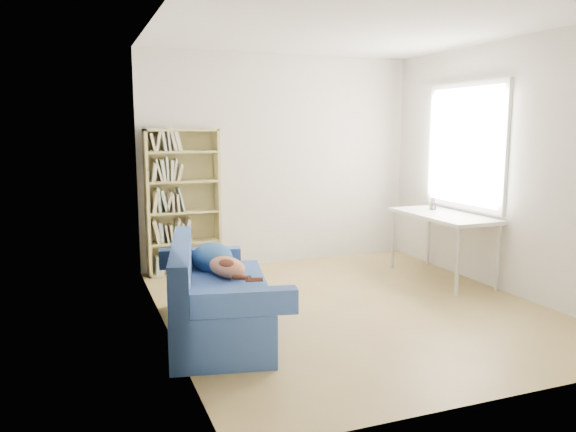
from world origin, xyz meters
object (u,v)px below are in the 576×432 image
at_px(bookshelf, 183,208).
at_px(desk, 443,220).
at_px(pen_cup, 433,205).
at_px(sofa, 215,297).

height_order(bookshelf, desk, bookshelf).
height_order(bookshelf, pen_cup, bookshelf).
distance_m(sofa, bookshelf, 2.11).
bearing_deg(pen_cup, sofa, -159.72).
bearing_deg(sofa, pen_cup, 32.14).
bearing_deg(bookshelf, sofa, -93.49).
xyz_separation_m(desk, pen_cup, (0.08, 0.31, 0.12)).
height_order(sofa, bookshelf, bookshelf).
relative_size(bookshelf, pen_cup, 10.97).
bearing_deg(sofa, bookshelf, 98.37).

